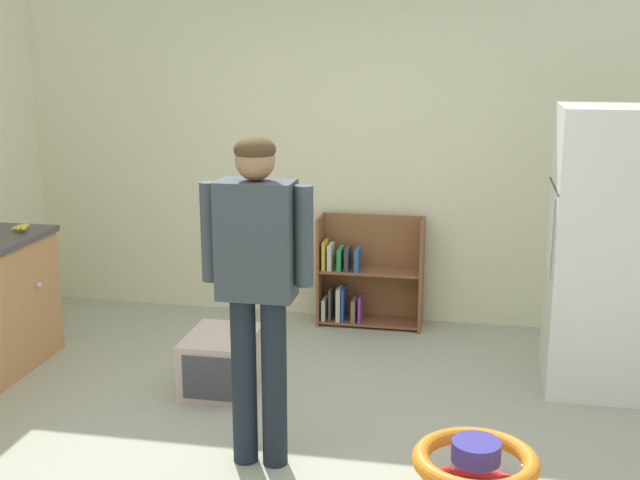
# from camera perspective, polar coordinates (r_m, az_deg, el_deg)

# --- Properties ---
(ground_plane) EXTENTS (12.00, 12.00, 0.00)m
(ground_plane) POSITION_cam_1_polar(r_m,az_deg,el_deg) (4.58, -2.74, -14.45)
(ground_plane) COLOR #A5AC93
(ground_plane) RESTS_ON ground
(back_wall) EXTENTS (5.20, 0.06, 2.70)m
(back_wall) POSITION_cam_1_polar(r_m,az_deg,el_deg) (6.37, 2.10, 6.41)
(back_wall) COLOR beige
(back_wall) RESTS_ON ground
(refrigerator) EXTENTS (0.73, 0.68, 1.78)m
(refrigerator) POSITION_cam_1_polar(r_m,az_deg,el_deg) (5.40, 19.38, -0.69)
(refrigerator) COLOR white
(refrigerator) RESTS_ON ground
(bookshelf) EXTENTS (0.80, 0.28, 0.85)m
(bookshelf) POSITION_cam_1_polar(r_m,az_deg,el_deg) (6.38, 3.06, -2.64)
(bookshelf) COLOR brown
(bookshelf) RESTS_ON ground
(standing_person) EXTENTS (0.57, 0.22, 1.71)m
(standing_person) POSITION_cam_1_polar(r_m,az_deg,el_deg) (4.10, -4.38, -2.34)
(standing_person) COLOR #1C242D
(standing_person) RESTS_ON ground
(baby_walker) EXTENTS (0.60, 0.60, 0.32)m
(baby_walker) POSITION_cam_1_polar(r_m,az_deg,el_deg) (4.13, 10.69, -15.56)
(baby_walker) COLOR red
(baby_walker) RESTS_ON ground
(pet_carrier) EXTENTS (0.42, 0.55, 0.36)m
(pet_carrier) POSITION_cam_1_polar(r_m,az_deg,el_deg) (5.29, -6.83, -8.37)
(pet_carrier) COLOR beige
(pet_carrier) RESTS_ON ground
(banana_bunch) EXTENTS (0.12, 0.16, 0.04)m
(banana_bunch) POSITION_cam_1_polar(r_m,az_deg,el_deg) (5.91, -19.91, 0.85)
(banana_bunch) COLOR gold
(banana_bunch) RESTS_ON kitchen_counter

